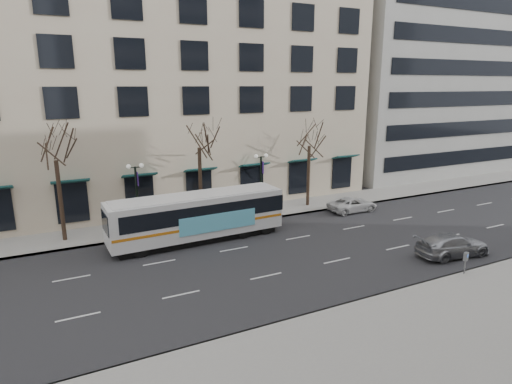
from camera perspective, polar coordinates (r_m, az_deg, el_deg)
ground at (r=26.78m, az=-0.96°, el=-9.26°), size 160.00×160.00×0.00m
sidewalk_far at (r=36.42m, az=0.08°, el=-2.71°), size 80.00×4.00×0.15m
building_hotel at (r=44.07m, az=-15.76°, el=15.41°), size 40.00×20.00×24.00m
building_office at (r=60.99m, az=19.29°, el=19.87°), size 25.00×20.00×35.00m
tree_far_left at (r=31.28m, az=-25.31°, el=5.56°), size 3.60×3.60×8.34m
tree_far_mid at (r=32.96m, az=-7.64°, el=7.52°), size 3.60×3.60×8.55m
tree_far_right at (r=37.42m, az=7.16°, el=7.57°), size 3.60×3.60×8.06m
lamp_post_left at (r=31.86m, az=-15.57°, el=-0.36°), size 1.22×0.45×5.21m
lamp_post_right at (r=35.00m, az=0.68°, el=1.45°), size 1.22×0.45×5.21m
city_bus at (r=29.99m, az=-7.68°, el=-3.10°), size 12.33×3.14×3.32m
silver_car at (r=30.14m, az=24.72°, el=-6.43°), size 5.13×2.53×1.43m
white_pickup at (r=37.73m, az=12.75°, el=-1.62°), size 4.42×2.09×1.22m
pay_station at (r=27.19m, az=26.18°, el=-7.95°), size 0.31×0.24×1.30m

